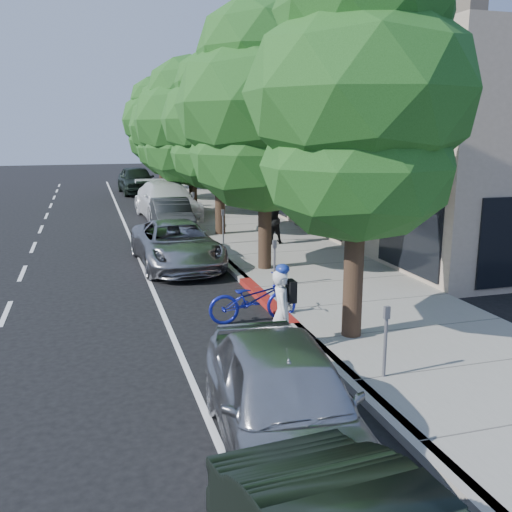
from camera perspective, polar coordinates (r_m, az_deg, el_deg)
name	(u,v)px	position (r m, az deg, el deg)	size (l,w,h in m)	color
ground	(279,316)	(13.51, 2.29, -5.98)	(120.00, 120.00, 0.00)	black
sidewalk	(268,243)	(21.54, 1.26, 1.33)	(4.60, 56.00, 0.15)	gray
curb	(209,246)	(20.97, -4.74, 0.98)	(0.30, 56.00, 0.15)	#9E998E
curb_red_segment	(266,301)	(14.39, 1.01, -4.47)	(0.32, 4.00, 0.15)	maroon
storefront_building	(338,143)	(33.11, 8.20, 11.17)	(10.00, 36.00, 7.00)	#BAA58F
street_tree_0	(360,99)	(11.31, 10.38, 15.18)	(4.48, 4.48, 7.77)	black
street_tree_1	(265,108)	(16.89, 0.93, 14.55)	(5.24, 5.24, 8.00)	black
street_tree_2	(219,122)	(22.68, -3.73, 13.20)	(4.54, 4.54, 7.35)	black
street_tree_3	(191,122)	(28.56, -6.48, 13.13)	(5.67, 5.67, 7.74)	black
street_tree_4	(173,128)	(34.48, -8.27, 12.55)	(5.27, 5.27, 7.26)	black
street_tree_5	(160,122)	(40.43, -9.57, 13.11)	(5.27, 5.27, 7.81)	black
cyclist	(282,313)	(11.01, 2.63, -5.72)	(0.62, 0.41, 1.70)	white
bicycle	(253,299)	(12.93, -0.31, -4.34)	(0.71, 2.04, 1.07)	#171E9E
silver_suv	(176,244)	(18.26, -7.97, 1.18)	(2.37, 5.14, 1.43)	#9F9EA2
dark_sedan	(171,216)	(24.25, -8.46, 4.00)	(1.50, 4.30, 1.42)	black
white_pickup	(167,201)	(28.01, -8.93, 5.50)	(2.46, 6.06, 1.76)	white
dark_suv_far	(137,180)	(39.19, -11.86, 7.46)	(2.15, 5.34, 1.82)	black
near_car_a	(284,400)	(7.86, 2.84, -14.16)	(1.84, 4.57, 1.56)	#A8A8AD
pedestrian	(271,219)	(20.84, 1.47, 3.74)	(0.90, 0.70, 1.85)	black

